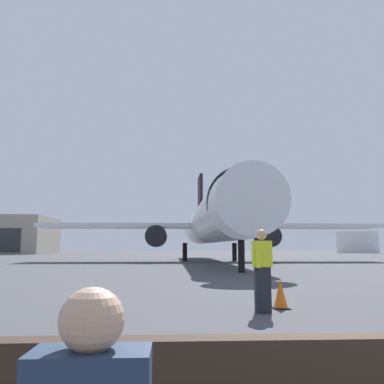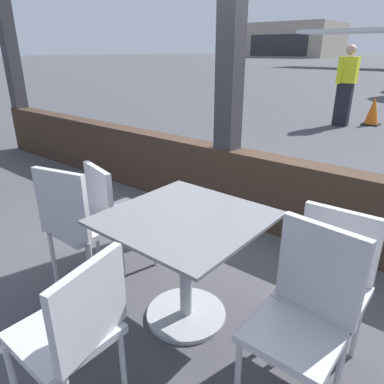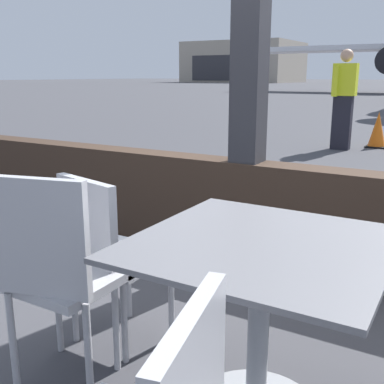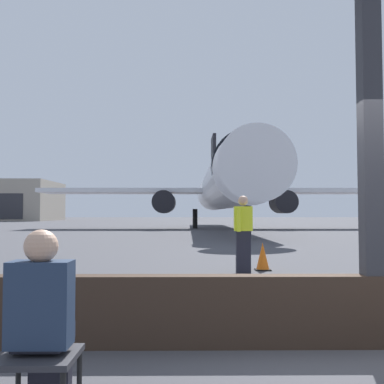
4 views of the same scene
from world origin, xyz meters
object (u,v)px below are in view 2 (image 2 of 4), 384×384
object	(u,v)px
ground_crew_worker	(346,85)
cafe_chair_side_extra	(75,220)
cafe_chair_aisle_right	(329,276)
traffic_cone	(373,111)
dining_table	(186,256)
cafe_chair_window_right	(113,208)
distant_hangar	(294,40)
cafe_chair_aisle_left	(306,307)
cafe_chair_window_left	(76,327)

from	to	relation	value
ground_crew_worker	cafe_chair_side_extra	bearing A→B (deg)	-85.49
cafe_chair_aisle_right	traffic_cone	distance (m)	7.59
dining_table	cafe_chair_side_extra	bearing A→B (deg)	-161.40
cafe_chair_window_right	traffic_cone	bearing A→B (deg)	90.10
distant_hangar	cafe_chair_window_right	bearing A→B (deg)	-66.26
ground_crew_worker	traffic_cone	xyz separation A→B (m)	(0.53, 0.57, -0.59)
cafe_chair_aisle_right	cafe_chair_side_extra	bearing A→B (deg)	-161.73
cafe_chair_side_extra	ground_crew_worker	bearing A→B (deg)	94.51
cafe_chair_aisle_left	dining_table	bearing A→B (deg)	173.60
cafe_chair_aisle_left	cafe_chair_side_extra	world-z (taller)	cafe_chair_side_extra
cafe_chair_aisle_left	distant_hangar	size ratio (longest dim) A/B	0.05
cafe_chair_window_right	distant_hangar	world-z (taller)	distant_hangar
cafe_chair_aisle_right	distant_hangar	xyz separation A→B (m)	(-37.55, 81.60, 3.07)
cafe_chair_window_left	cafe_chair_window_right	world-z (taller)	cafe_chair_window_left
cafe_chair_aisle_left	cafe_chair_window_right	bearing A→B (deg)	173.34
cafe_chair_window_left	cafe_chair_aisle_left	xyz separation A→B (m)	(0.72, 0.73, 0.01)
cafe_chair_aisle_left	cafe_chair_side_extra	distance (m)	1.57
dining_table	cafe_chair_window_right	size ratio (longest dim) A/B	1.01
cafe_chair_window_right	cafe_chair_aisle_left	world-z (taller)	cafe_chair_aisle_left
cafe_chair_window_right	cafe_chair_aisle_right	bearing A→B (deg)	5.60
cafe_chair_aisle_left	ground_crew_worker	distance (m)	7.51
ground_crew_worker	traffic_cone	distance (m)	0.98
dining_table	distant_hangar	world-z (taller)	distant_hangar
dining_table	cafe_chair_window_left	distance (m)	0.83
ground_crew_worker	distant_hangar	size ratio (longest dim) A/B	0.09
cafe_chair_window_left	cafe_chair_window_right	size ratio (longest dim) A/B	1.01
cafe_chair_window_right	cafe_chair_side_extra	size ratio (longest dim) A/B	0.91
dining_table	cafe_chair_window_left	world-z (taller)	cafe_chair_window_left
dining_table	ground_crew_worker	bearing A→B (deg)	100.73
distant_hangar	cafe_chair_side_extra	bearing A→B (deg)	-66.32
cafe_chair_window_left	distant_hangar	bearing A→B (deg)	114.02
distant_hangar	cafe_chair_aisle_left	bearing A→B (deg)	-65.37
cafe_chair_aisle_left	cafe_chair_side_extra	size ratio (longest dim) A/B	0.98
dining_table	cafe_chair_aisle_left	bearing A→B (deg)	-6.40
dining_table	cafe_chair_aisle_left	size ratio (longest dim) A/B	0.94
dining_table	cafe_chair_window_right	bearing A→B (deg)	173.08
traffic_cone	distant_hangar	bearing A→B (deg)	115.85
cafe_chair_window_right	cafe_chair_side_extra	distance (m)	0.36
cafe_chair_window_left	cafe_chair_aisle_right	world-z (taller)	cafe_chair_window_left
dining_table	ground_crew_worker	size ratio (longest dim) A/B	0.50
cafe_chair_side_extra	traffic_cone	size ratio (longest dim) A/B	1.45
cafe_chair_window_left	ground_crew_worker	world-z (taller)	ground_crew_worker
cafe_chair_aisle_left	traffic_cone	world-z (taller)	cafe_chair_aisle_left
cafe_chair_window_left	distant_hangar	distance (m)	90.56
cafe_chair_side_extra	dining_table	bearing A→B (deg)	18.60
cafe_chair_side_extra	ground_crew_worker	distance (m)	7.39
dining_table	cafe_chair_side_extra	distance (m)	0.81
cafe_chair_aisle_left	distant_hangar	bearing A→B (deg)	114.63
cafe_chair_window_left	traffic_cone	bearing A→B (deg)	96.01
cafe_chair_window_right	ground_crew_worker	xyz separation A→B (m)	(-0.54, 7.00, 0.38)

